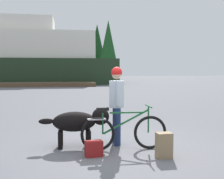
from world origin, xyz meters
TOP-DOWN VIEW (x-y plane):
  - ground_plane at (0.00, 0.00)m, footprint 160.00×160.00m
  - bicycle at (0.07, -0.04)m, footprint 1.76×0.44m
  - person_cyclist at (0.01, 0.42)m, footprint 0.32×0.53m
  - dog at (-0.80, 0.35)m, footprint 1.47×0.49m
  - backpack at (0.71, -0.65)m, footprint 0.29×0.21m
  - handbag_pannier at (-0.55, -0.37)m, footprint 0.35×0.23m
  - dock_pier at (-7.84, 23.74)m, footprint 18.97×2.79m
  - ferry_boat at (-8.66, 30.24)m, footprint 26.96×8.62m
  - pine_tree_far_left at (-9.13, 43.00)m, footprint 3.62×3.62m
  - pine_tree_center at (0.12, 45.93)m, footprint 3.86×3.86m
  - pine_tree_far_right at (6.04, 45.00)m, footprint 3.25×3.25m
  - pine_tree_mid_back at (4.50, 49.93)m, footprint 3.57×3.57m

SIDE VIEW (x-z plane):
  - ground_plane at x=0.00m, z-range 0.00..0.00m
  - handbag_pannier at x=-0.55m, z-range 0.00..0.29m
  - dock_pier at x=-7.84m, z-range 0.00..0.40m
  - backpack at x=0.71m, z-range 0.00..0.47m
  - bicycle at x=0.07m, z-range -0.07..0.82m
  - dog at x=-0.80m, z-range 0.13..0.94m
  - person_cyclist at x=0.01m, z-range 0.17..1.85m
  - ferry_boat at x=-8.66m, z-range -1.29..7.32m
  - pine_tree_center at x=0.12m, z-range 1.29..10.22m
  - pine_tree_far_left at x=-9.13m, z-range 1.35..10.59m
  - pine_tree_mid_back at x=4.50m, z-range 1.36..12.18m
  - pine_tree_far_right at x=6.04m, z-range 1.40..12.15m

